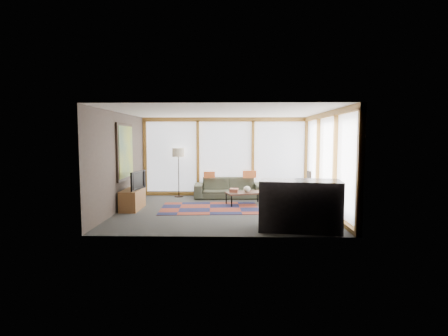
{
  "coord_description": "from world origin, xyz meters",
  "views": [
    {
      "loc": [
        0.21,
        -9.19,
        1.94
      ],
      "look_at": [
        0.0,
        0.4,
        1.1
      ],
      "focal_mm": 28.0,
      "sensor_mm": 36.0,
      "label": 1
    }
  ],
  "objects_px": {
    "sofa": "(229,188)",
    "coffee_table": "(245,198)",
    "television": "(135,180)",
    "tv_console": "(133,199)",
    "bar_counter": "(300,205)",
    "bookshelf": "(311,197)",
    "floor_lamp": "(179,173)"
  },
  "relations": [
    {
      "from": "tv_console",
      "to": "bar_counter",
      "type": "relative_size",
      "value": 0.65
    },
    {
      "from": "coffee_table",
      "to": "tv_console",
      "type": "bearing_deg",
      "value": -166.4
    },
    {
      "from": "tv_console",
      "to": "bookshelf",
      "type": "bearing_deg",
      "value": 4.98
    },
    {
      "from": "coffee_table",
      "to": "bar_counter",
      "type": "bearing_deg",
      "value": -69.53
    },
    {
      "from": "floor_lamp",
      "to": "bar_counter",
      "type": "relative_size",
      "value": 0.96
    },
    {
      "from": "floor_lamp",
      "to": "coffee_table",
      "type": "distance_m",
      "value": 2.56
    },
    {
      "from": "sofa",
      "to": "television",
      "type": "height_order",
      "value": "television"
    },
    {
      "from": "bar_counter",
      "to": "coffee_table",
      "type": "bearing_deg",
      "value": 118.55
    },
    {
      "from": "bookshelf",
      "to": "tv_console",
      "type": "bearing_deg",
      "value": -175.02
    },
    {
      "from": "bar_counter",
      "to": "television",
      "type": "bearing_deg",
      "value": 161.41
    },
    {
      "from": "bookshelf",
      "to": "tv_console",
      "type": "height_order",
      "value": "bookshelf"
    },
    {
      "from": "coffee_table",
      "to": "floor_lamp",
      "type": "bearing_deg",
      "value": 148.77
    },
    {
      "from": "sofa",
      "to": "bookshelf",
      "type": "height_order",
      "value": "sofa"
    },
    {
      "from": "sofa",
      "to": "tv_console",
      "type": "bearing_deg",
      "value": -146.8
    },
    {
      "from": "sofa",
      "to": "bar_counter",
      "type": "distance_m",
      "value": 4.19
    },
    {
      "from": "television",
      "to": "bookshelf",
      "type": "bearing_deg",
      "value": -75.62
    },
    {
      "from": "floor_lamp",
      "to": "bar_counter",
      "type": "bearing_deg",
      "value": -52.09
    },
    {
      "from": "floor_lamp",
      "to": "television",
      "type": "relative_size",
      "value": 1.83
    },
    {
      "from": "floor_lamp",
      "to": "bookshelf",
      "type": "height_order",
      "value": "floor_lamp"
    },
    {
      "from": "bookshelf",
      "to": "coffee_table",
      "type": "bearing_deg",
      "value": 170.15
    },
    {
      "from": "television",
      "to": "bar_counter",
      "type": "xyz_separation_m",
      "value": [
        4.02,
        -2.02,
        -0.27
      ]
    },
    {
      "from": "floor_lamp",
      "to": "bookshelf",
      "type": "distance_m",
      "value": 4.3
    },
    {
      "from": "floor_lamp",
      "to": "tv_console",
      "type": "distance_m",
      "value": 2.31
    },
    {
      "from": "bookshelf",
      "to": "television",
      "type": "xyz_separation_m",
      "value": [
        -4.81,
        -0.43,
        0.51
      ]
    },
    {
      "from": "television",
      "to": "coffee_table",
      "type": "bearing_deg",
      "value": -66.67
    },
    {
      "from": "floor_lamp",
      "to": "bar_counter",
      "type": "xyz_separation_m",
      "value": [
        3.16,
        -4.06,
        -0.27
      ]
    },
    {
      "from": "sofa",
      "to": "coffee_table",
      "type": "height_order",
      "value": "sofa"
    },
    {
      "from": "tv_console",
      "to": "sofa",
      "type": "bearing_deg",
      "value": 35.82
    },
    {
      "from": "floor_lamp",
      "to": "tv_console",
      "type": "relative_size",
      "value": 1.47
    },
    {
      "from": "bookshelf",
      "to": "tv_console",
      "type": "xyz_separation_m",
      "value": [
        -4.9,
        -0.43,
        -0.01
      ]
    },
    {
      "from": "sofa",
      "to": "tv_console",
      "type": "xyz_separation_m",
      "value": [
        -2.59,
        -1.87,
        -0.05
      ]
    },
    {
      "from": "coffee_table",
      "to": "tv_console",
      "type": "distance_m",
      "value": 3.16
    }
  ]
}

